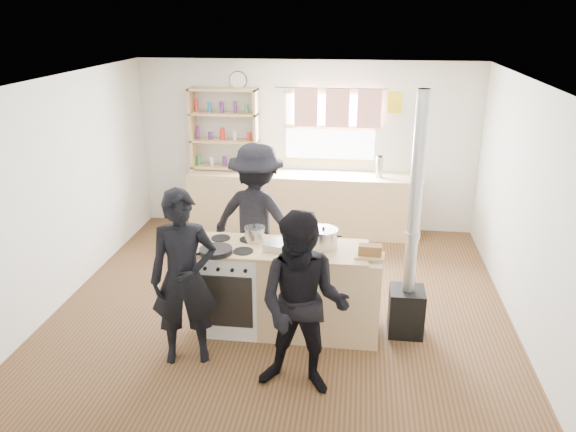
% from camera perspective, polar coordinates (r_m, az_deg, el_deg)
% --- Properties ---
extents(ground, '(5.00, 5.00, 0.01)m').
position_cam_1_polar(ground, '(6.51, -0.46, -8.83)').
color(ground, brown).
rests_on(ground, ground).
extents(back_counter, '(3.40, 0.55, 0.90)m').
position_cam_1_polar(back_counter, '(8.35, 1.61, 1.30)').
color(back_counter, tan).
rests_on(back_counter, ground).
extents(shelving_unit, '(1.00, 0.28, 1.20)m').
position_cam_1_polar(shelving_unit, '(8.39, -6.51, 8.78)').
color(shelving_unit, tan).
rests_on(shelving_unit, back_counter).
extents(thermos, '(0.10, 0.10, 0.30)m').
position_cam_1_polar(thermos, '(8.14, 9.26, 4.94)').
color(thermos, silver).
rests_on(thermos, back_counter).
extents(cooking_island, '(1.97, 0.64, 0.93)m').
position_cam_1_polar(cooking_island, '(5.79, 0.21, -7.46)').
color(cooking_island, white).
rests_on(cooking_island, ground).
extents(skillet_greens, '(0.45, 0.45, 0.05)m').
position_cam_1_polar(skillet_greens, '(5.51, -7.34, -3.49)').
color(skillet_greens, black).
rests_on(skillet_greens, cooking_island).
extents(roast_tray, '(0.38, 0.31, 0.07)m').
position_cam_1_polar(roast_tray, '(5.53, -0.54, -3.07)').
color(roast_tray, silver).
rests_on(roast_tray, cooking_island).
extents(stockpot_stove, '(0.21, 0.21, 0.17)m').
position_cam_1_polar(stockpot_stove, '(5.74, -3.39, -1.84)').
color(stockpot_stove, silver).
rests_on(stockpot_stove, cooking_island).
extents(stockpot_counter, '(0.29, 0.29, 0.22)m').
position_cam_1_polar(stockpot_counter, '(5.58, 3.61, -2.27)').
color(stockpot_counter, '#BCBCBF').
rests_on(stockpot_counter, cooking_island).
extents(bread_board, '(0.29, 0.22, 0.12)m').
position_cam_1_polar(bread_board, '(5.44, 8.33, -3.61)').
color(bread_board, tan).
rests_on(bread_board, cooking_island).
extents(flue_heater, '(0.35, 0.35, 2.50)m').
position_cam_1_polar(flue_heater, '(5.78, 12.19, -5.96)').
color(flue_heater, black).
rests_on(flue_heater, ground).
extents(person_near_left, '(0.70, 0.55, 1.69)m').
position_cam_1_polar(person_near_left, '(5.26, -10.52, -6.24)').
color(person_near_left, black).
rests_on(person_near_left, ground).
extents(person_near_right, '(0.87, 0.72, 1.65)m').
position_cam_1_polar(person_near_right, '(4.77, 1.53, -9.08)').
color(person_near_right, black).
rests_on(person_near_right, ground).
extents(person_far, '(1.27, 0.93, 1.77)m').
position_cam_1_polar(person_far, '(6.50, -3.15, -0.28)').
color(person_far, black).
rests_on(person_far, ground).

